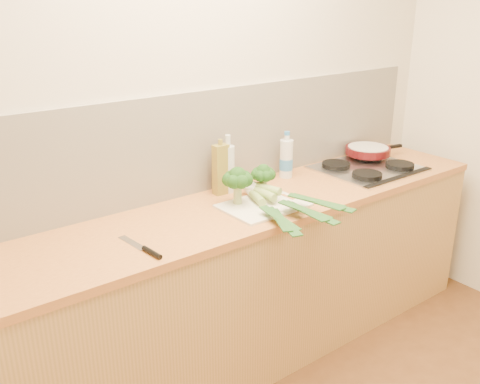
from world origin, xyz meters
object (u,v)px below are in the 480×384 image
object	(u,v)px
gas_hob	(368,167)
chopping_board	(263,206)
skillet	(368,150)
chefs_knife	(147,250)

from	to	relation	value
gas_hob	chopping_board	distance (m)	0.89
gas_hob	chopping_board	world-z (taller)	gas_hob
chopping_board	skillet	world-z (taller)	skillet
chopping_board	chefs_knife	distance (m)	0.70
gas_hob	chefs_knife	bearing A→B (deg)	-173.92
gas_hob	chopping_board	size ratio (longest dim) A/B	1.42
chopping_board	chefs_knife	xyz separation A→B (m)	(-0.70, -0.09, 0.00)
gas_hob	chefs_knife	size ratio (longest dim) A/B	1.96
gas_hob	skillet	distance (m)	0.21
chopping_board	skillet	bearing A→B (deg)	10.43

